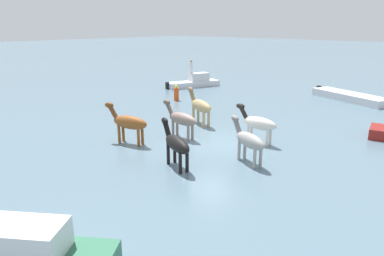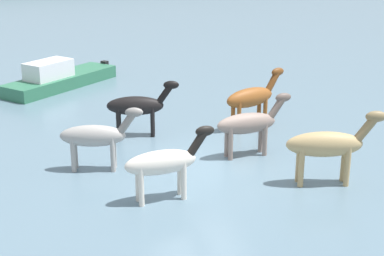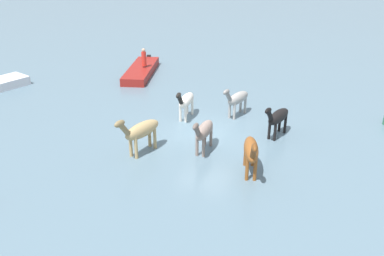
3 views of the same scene
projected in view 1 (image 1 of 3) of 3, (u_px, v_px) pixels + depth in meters
ground_plane at (213, 143)px, 16.69m from camera, size 219.34×219.34×0.00m
horse_chestnut_trailing at (258, 123)px, 16.50m from camera, size 2.23×0.53×1.74m
horse_pinto_flank at (181, 119)px, 17.22m from camera, size 2.26×0.57×1.76m
horse_rear_stallion at (200, 106)px, 19.56m from camera, size 2.46×1.18×1.93m
horse_gray_outer at (129, 122)px, 16.41m from camera, size 2.39×0.99×1.86m
horse_lead at (176, 144)px, 13.65m from camera, size 2.25×1.07×1.76m
horse_dun_straggler at (249, 140)px, 14.09m from camera, size 2.22×1.10×1.74m
boat_launch_far at (194, 83)px, 31.60m from camera, size 2.88×5.00×1.34m
boat_tender_starboard at (349, 98)px, 26.05m from camera, size 6.01×3.52×0.77m
person_helmsman_aft at (191, 67)px, 31.22m from camera, size 0.32×0.32×1.19m
buoy_channel_marker at (176, 93)px, 25.91m from camera, size 0.36×0.36×1.14m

